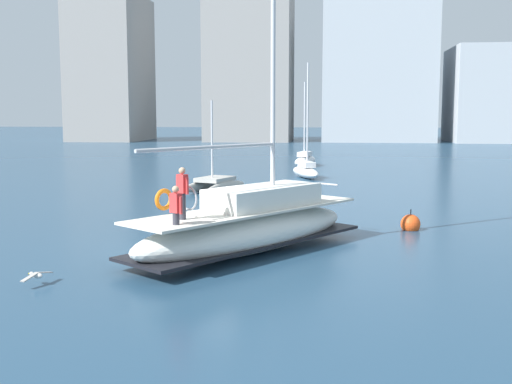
# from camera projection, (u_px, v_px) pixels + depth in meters

# --- Properties ---
(ground_plane) EXTENTS (400.00, 400.00, 0.00)m
(ground_plane) POSITION_uv_depth(u_px,v_px,m) (201.00, 249.00, 21.66)
(ground_plane) COLOR navy
(main_sailboat) EXTENTS (7.58, 9.18, 14.07)m
(main_sailboat) POSITION_uv_depth(u_px,v_px,m) (250.00, 225.00, 21.01)
(main_sailboat) COLOR white
(main_sailboat) RESTS_ON ground
(moored_sloop_near) EXTENTS (2.79, 5.09, 8.25)m
(moored_sloop_near) POSITION_uv_depth(u_px,v_px,m) (306.00, 170.00, 45.70)
(moored_sloop_near) COLOR white
(moored_sloop_near) RESTS_ON ground
(moored_sloop_far) EXTENTS (3.40, 4.66, 5.42)m
(moored_sloop_far) POSITION_uv_depth(u_px,v_px,m) (215.00, 184.00, 37.28)
(moored_sloop_far) COLOR #B7B2A8
(moored_sloop_far) RESTS_ON ground
(moored_catamaran) EXTENTS (2.38, 5.78, 7.41)m
(moored_catamaran) POSITION_uv_depth(u_px,v_px,m) (305.00, 160.00, 55.79)
(moored_catamaran) COLOR white
(moored_catamaran) RESTS_ON ground
(seagull) EXTENTS (0.51, 1.09, 0.17)m
(seagull) POSITION_uv_depth(u_px,v_px,m) (36.00, 275.00, 16.99)
(seagull) COLOR silver
(seagull) RESTS_ON ground
(mooring_buoy) EXTENTS (0.79, 0.79, 1.00)m
(mooring_buoy) POSITION_uv_depth(u_px,v_px,m) (410.00, 224.00, 25.12)
(mooring_buoy) COLOR #EA4C19
(mooring_buoy) RESTS_ON ground
(waterfront_buildings) EXTENTS (77.02, 17.25, 26.64)m
(waterfront_buildings) POSITION_uv_depth(u_px,v_px,m) (294.00, 72.00, 107.10)
(waterfront_buildings) COLOR gray
(waterfront_buildings) RESTS_ON ground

